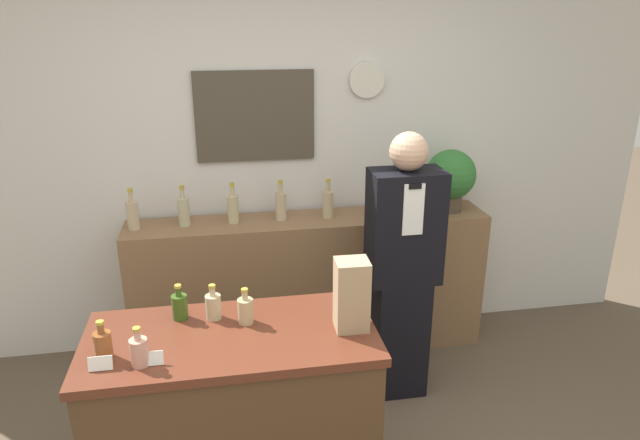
{
  "coord_description": "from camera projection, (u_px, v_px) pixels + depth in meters",
  "views": [
    {
      "loc": [
        -0.4,
        -1.69,
        2.22
      ],
      "look_at": [
        0.1,
        1.1,
        1.18
      ],
      "focal_mm": 32.0,
      "sensor_mm": 36.0,
      "label": 1
    }
  ],
  "objects": [
    {
      "name": "shelf_bottle_5",
      "position": [
        373.0,
        200.0,
        3.74
      ],
      "size": [
        0.07,
        0.07,
        0.26
      ],
      "color": "tan",
      "rests_on": "back_shelf"
    },
    {
      "name": "shelf_bottle_6",
      "position": [
        418.0,
        198.0,
        3.79
      ],
      "size": [
        0.07,
        0.07,
        0.26
      ],
      "color": "tan",
      "rests_on": "back_shelf"
    },
    {
      "name": "counter_bottle_2",
      "position": [
        180.0,
        306.0,
        2.52
      ],
      "size": [
        0.07,
        0.07,
        0.16
      ],
      "color": "#35531A",
      "rests_on": "display_counter"
    },
    {
      "name": "price_card_right",
      "position": [
        152.0,
        359.0,
        2.2
      ],
      "size": [
        0.09,
        0.02,
        0.06
      ],
      "color": "white",
      "rests_on": "display_counter"
    },
    {
      "name": "paper_bag",
      "position": [
        352.0,
        295.0,
        2.42
      ],
      "size": [
        0.14,
        0.13,
        0.32
      ],
      "color": "tan",
      "rests_on": "display_counter"
    },
    {
      "name": "shopkeeper",
      "position": [
        402.0,
        270.0,
        3.3
      ],
      "size": [
        0.41,
        0.26,
        1.62
      ],
      "color": "black",
      "rests_on": "ground_plane"
    },
    {
      "name": "shelf_bottle_3",
      "position": [
        281.0,
        205.0,
        3.65
      ],
      "size": [
        0.07,
        0.07,
        0.26
      ],
      "color": "tan",
      "rests_on": "back_shelf"
    },
    {
      "name": "counter_bottle_0",
      "position": [
        103.0,
        344.0,
        2.23
      ],
      "size": [
        0.07,
        0.07,
        0.16
      ],
      "color": "brown",
      "rests_on": "display_counter"
    },
    {
      "name": "shelf_bottle_4",
      "position": [
        328.0,
        203.0,
        3.69
      ],
      "size": [
        0.07,
        0.07,
        0.26
      ],
      "color": "tan",
      "rests_on": "back_shelf"
    },
    {
      "name": "counter_bottle_4",
      "position": [
        245.0,
        310.0,
        2.49
      ],
      "size": [
        0.07,
        0.07,
        0.16
      ],
      "color": "tan",
      "rests_on": "display_counter"
    },
    {
      "name": "back_shelf",
      "position": [
        310.0,
        285.0,
        3.87
      ],
      "size": [
        2.35,
        0.38,
        0.96
      ],
      "color": "brown",
      "rests_on": "ground_plane"
    },
    {
      "name": "back_wall",
      "position": [
        282.0,
        151.0,
        3.77
      ],
      "size": [
        5.2,
        0.09,
        2.7
      ],
      "color": "silver",
      "rests_on": "ground_plane"
    },
    {
      "name": "shelf_bottle_0",
      "position": [
        133.0,
        214.0,
        3.49
      ],
      "size": [
        0.07,
        0.07,
        0.26
      ],
      "color": "tan",
      "rests_on": "back_shelf"
    },
    {
      "name": "counter_bottle_1",
      "position": [
        139.0,
        351.0,
        2.19
      ],
      "size": [
        0.07,
        0.07,
        0.16
      ],
      "color": "tan",
      "rests_on": "display_counter"
    },
    {
      "name": "display_counter",
      "position": [
        236.0,
        424.0,
        2.58
      ],
      "size": [
        1.24,
        0.6,
        0.93
      ],
      "color": "#4C331E",
      "rests_on": "ground_plane"
    },
    {
      "name": "shelf_bottle_1",
      "position": [
        184.0,
        211.0,
        3.55
      ],
      "size": [
        0.07,
        0.07,
        0.26
      ],
      "color": "#B2AC86",
      "rests_on": "back_shelf"
    },
    {
      "name": "potted_plant",
      "position": [
        451.0,
        177.0,
        3.78
      ],
      "size": [
        0.33,
        0.33,
        0.41
      ],
      "color": "#4C3D2D",
      "rests_on": "back_shelf"
    },
    {
      "name": "price_card_left",
      "position": [
        100.0,
        364.0,
        2.17
      ],
      "size": [
        0.09,
        0.02,
        0.06
      ],
      "color": "white",
      "rests_on": "display_counter"
    },
    {
      "name": "counter_bottle_3",
      "position": [
        213.0,
        306.0,
        2.53
      ],
      "size": [
        0.07,
        0.07,
        0.16
      ],
      "color": "tan",
      "rests_on": "display_counter"
    },
    {
      "name": "shelf_bottle_2",
      "position": [
        233.0,
        208.0,
        3.6
      ],
      "size": [
        0.07,
        0.07,
        0.26
      ],
      "color": "tan",
      "rests_on": "back_shelf"
    }
  ]
}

